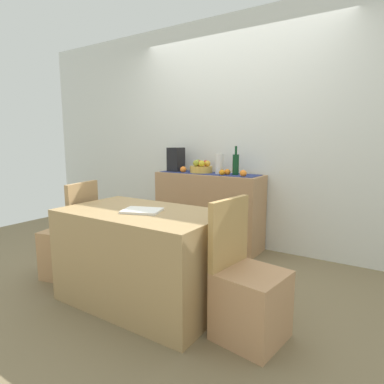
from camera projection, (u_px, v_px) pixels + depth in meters
name	position (u px, v px, depth m)	size (l,w,h in m)	color
ground_plane	(178.00, 276.00, 3.09)	(6.40, 6.40, 0.02)	#7B6B4C
room_wall_rear	(235.00, 134.00, 3.85)	(6.40, 0.06, 2.70)	silver
sideboard_console	(208.00, 210.00, 3.89)	(1.30, 0.42, 0.88)	tan
table_runner	(209.00, 173.00, 3.82)	(1.22, 0.32, 0.01)	navy
fruit_bowl	(201.00, 169.00, 3.87)	(0.27, 0.27, 0.08)	gold
apple_center	(202.00, 163.00, 3.78)	(0.07, 0.07, 0.07)	gold
apple_left	(208.00, 163.00, 3.81)	(0.07, 0.07, 0.07)	gold
apple_rear	(206.00, 163.00, 3.92)	(0.07, 0.07, 0.07)	red
apple_upper	(200.00, 163.00, 3.87)	(0.07, 0.07, 0.07)	red
apple_right	(198.00, 162.00, 3.94)	(0.07, 0.07, 0.07)	#949B41
apple_front	(196.00, 163.00, 3.82)	(0.08, 0.08, 0.08)	#989D2F
wine_bottle	(236.00, 164.00, 3.61)	(0.07, 0.07, 0.33)	#0F3A1C
coffee_maker	(176.00, 160.00, 4.05)	(0.16, 0.18, 0.30)	black
ceramic_vase	(219.00, 164.00, 3.73)	(0.09, 0.09, 0.24)	silver
orange_loose_mid	(183.00, 169.00, 3.92)	(0.08, 0.08, 0.08)	orange
orange_loose_end	(243.00, 173.00, 3.48)	(0.07, 0.07, 0.07)	orange
orange_loose_far	(227.00, 172.00, 3.65)	(0.07, 0.07, 0.07)	orange
orange_loose_near_bowl	(222.00, 172.00, 3.62)	(0.07, 0.07, 0.07)	orange
dining_table	(143.00, 257.00, 2.53)	(1.26, 0.74, 0.74)	tan
open_book	(142.00, 211.00, 2.43)	(0.28, 0.21, 0.02)	white
chair_near_window	(71.00, 249.00, 3.03)	(0.48, 0.48, 0.90)	tan
chair_by_corner	(249.00, 299.00, 2.07)	(0.45, 0.45, 0.90)	tan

